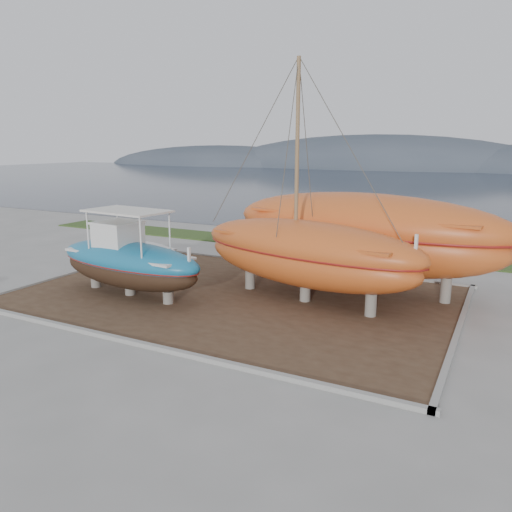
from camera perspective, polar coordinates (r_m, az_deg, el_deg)
The scene contains 10 objects.
ground at distance 18.50m, azimuth -8.82°, elevation -7.89°, with size 140.00×140.00×0.00m, color gray.
dirt_patch at distance 21.66m, azimuth -2.58°, elevation -4.57°, with size 18.00×12.00×0.06m, color #422D1E.
curb_frame at distance 21.65m, azimuth -2.58°, elevation -4.46°, with size 18.60×12.60×0.15m, color gray, non-canonical shape.
grass_strip at distance 31.83m, azimuth 7.78°, elevation 0.95°, with size 44.00×3.00×0.08m, color #284219.
sea at distance 84.79m, azimuth 20.43°, elevation 7.55°, with size 260.00×100.00×0.04m, color black, non-canonical shape.
mountain_ridge at distance 139.44m, azimuth 23.36°, elevation 9.03°, with size 200.00×36.00×20.00m, color #333D49, non-canonical shape.
blue_caique at distance 21.95m, azimuth -14.41°, elevation 0.33°, with size 7.66×2.39×3.69m, color #186B96, non-canonical shape.
white_dinghy at distance 26.99m, azimuth -12.43°, elevation 0.11°, with size 4.35×1.63×1.31m, color silver, non-canonical shape.
orange_sailboat at distance 20.06m, azimuth 5.91°, elevation 8.17°, with size 10.28×3.03×9.67m, color #BF511D, non-canonical shape.
orange_bare_hull at distance 22.66m, azimuth 12.11°, elevation 1.47°, with size 12.77×3.83×4.19m, color #BF511D, non-canonical shape.
Camera 1 is at (10.35, -13.90, 6.46)m, focal length 35.00 mm.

